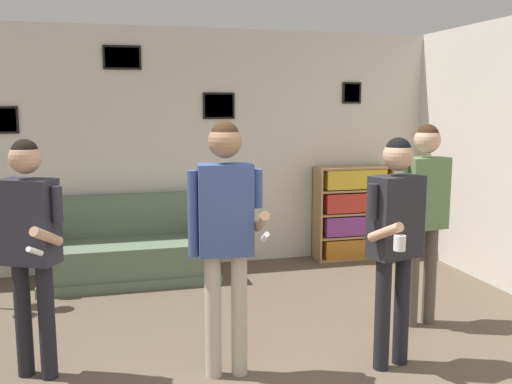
{
  "coord_description": "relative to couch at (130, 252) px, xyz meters",
  "views": [
    {
      "loc": [
        -0.85,
        -2.47,
        1.86
      ],
      "look_at": [
        0.31,
        1.99,
        1.15
      ],
      "focal_mm": 40.0,
      "sensor_mm": 36.0,
      "label": 1
    }
  ],
  "objects": [
    {
      "name": "person_spectator_near_bookshelf",
      "position": [
        2.33,
        -1.92,
        0.75
      ],
      "size": [
        0.5,
        0.24,
        1.7
      ],
      "color": "brown",
      "rests_on": "ground_plane"
    },
    {
      "name": "person_watcher_holding_cup",
      "position": [
        1.72,
        -2.58,
        0.71
      ],
      "size": [
        0.48,
        0.5,
        1.64
      ],
      "color": "black",
      "rests_on": "ground_plane"
    },
    {
      "name": "couch",
      "position": [
        0.0,
        0.0,
        0.0
      ],
      "size": [
        1.84,
        0.8,
        0.88
      ],
      "color": "#5B7056",
      "rests_on": "ground_plane"
    },
    {
      "name": "bookshelf",
      "position": [
        2.65,
        0.2,
        0.27
      ],
      "size": [
        0.93,
        0.3,
        1.12
      ],
      "color": "#A87F51",
      "rests_on": "ground_plane"
    },
    {
      "name": "person_player_foreground_left",
      "position": [
        -0.71,
        -2.11,
        0.71
      ],
      "size": [
        0.45,
        0.58,
        1.63
      ],
      "color": "black",
      "rests_on": "ground_plane"
    },
    {
      "name": "person_player_foreground_center",
      "position": [
        0.55,
        -2.42,
        0.8
      ],
      "size": [
        0.5,
        0.49,
        1.75
      ],
      "color": "#B7AD99",
      "rests_on": "ground_plane"
    },
    {
      "name": "wall_back",
      "position": [
        0.67,
        0.42,
        1.06
      ],
      "size": [
        8.29,
        0.08,
        2.7
      ],
      "color": "silver",
      "rests_on": "ground_plane"
    }
  ]
}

